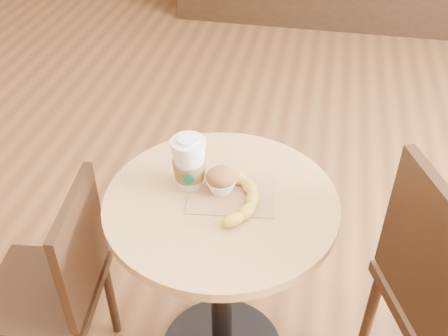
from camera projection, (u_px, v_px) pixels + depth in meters
The scene contains 7 objects.
cafe_table at pixel (221, 256), 1.60m from camera, with size 0.66×0.66×0.75m.
chair_left at pixel (59, 284), 1.62m from camera, with size 0.39×0.39×0.79m.
chair_right at pixel (447, 300), 1.48m from camera, with size 0.53×0.53×0.93m.
kraft_bag at pixel (231, 194), 1.47m from camera, with size 0.24×0.18×0.00m, color #A2774E.
coffee_cup at pixel (189, 164), 1.46m from camera, with size 0.10×0.10×0.16m.
muffin at pixel (221, 180), 1.46m from camera, with size 0.09×0.09×0.08m.
banana at pixel (234, 196), 1.44m from camera, with size 0.17×0.25×0.04m, color gold, non-canonical shape.
Camera 1 is at (0.11, -1.15, 1.72)m, focal length 42.00 mm.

